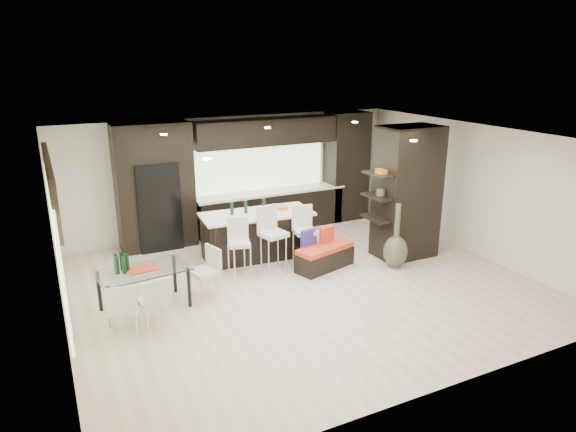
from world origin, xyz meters
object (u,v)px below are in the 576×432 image
bench (325,257)px  stool_left (239,254)px  kitchen_island (257,235)px  chair_far (123,310)px  floor_vase (396,236)px  chair_near (153,304)px  stool_mid (273,245)px  chair_end (205,275)px  stool_right (305,241)px  dining_table (145,289)px

bench → stool_left: bearing=150.8°
kitchen_island → chair_far: bearing=-141.8°
stool_left → floor_vase: 3.07m
chair_near → chair_far: bearing=169.9°
stool_left → chair_near: size_ratio=1.12×
stool_mid → chair_end: (-1.55, -0.53, -0.11)m
stool_right → bench: stool_right is taller
stool_right → dining_table: bearing=-161.6°
stool_left → bench: 1.69m
stool_left → bench: (1.63, -0.39, -0.22)m
dining_table → chair_near: chair_near is taller
bench → stool_mid: bearing=143.0°
stool_mid → chair_end: size_ratio=1.26×
dining_table → stool_mid: bearing=4.9°
chair_near → kitchen_island: bearing=28.7°
floor_vase → chair_near: size_ratio=1.61×
floor_vase → kitchen_island: bearing=142.1°
chair_far → chair_end: bearing=33.1°
stool_left → dining_table: 1.96m
stool_right → floor_vase: (1.53, -0.93, 0.17)m
stool_mid → chair_far: size_ratio=1.28×
stool_left → dining_table: stool_left is taller
dining_table → stool_left: bearing=9.8°
bench → dining_table: dining_table is taller
stool_left → bench: bearing=2.0°
floor_vase → chair_far: 5.26m
stool_right → stool_left: bearing=-171.6°
stool_mid → chair_end: 1.64m
stool_left → chair_end: bearing=-131.4°
stool_mid → kitchen_island: bearing=78.2°
chair_far → kitchen_island: bearing=41.7°
stool_mid → chair_near: stool_mid is taller
stool_right → chair_near: bearing=-150.1°
stool_mid → chair_far: stool_mid is taller
stool_mid → chair_near: (-2.57, -1.24, -0.11)m
kitchen_island → bench: bearing=-47.3°
chair_far → chair_end: size_ratio=0.99×
stool_right → chair_end: 2.31m
bench → floor_vase: size_ratio=0.94×
kitchen_island → dining_table: size_ratio=1.56×
chair_far → chair_near: bearing=7.4°
dining_table → chair_end: (1.02, 0.00, 0.06)m
kitchen_island → stool_right: bearing=-44.9°
kitchen_island → stool_mid: 0.81m
bench → chair_far: size_ratio=1.52×
stool_right → floor_vase: floor_vase is taller
stool_left → stool_mid: stool_mid is taller
floor_vase → stool_left: bearing=162.1°
stool_right → chair_far: stool_right is taller
bench → stool_right: bearing=106.9°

